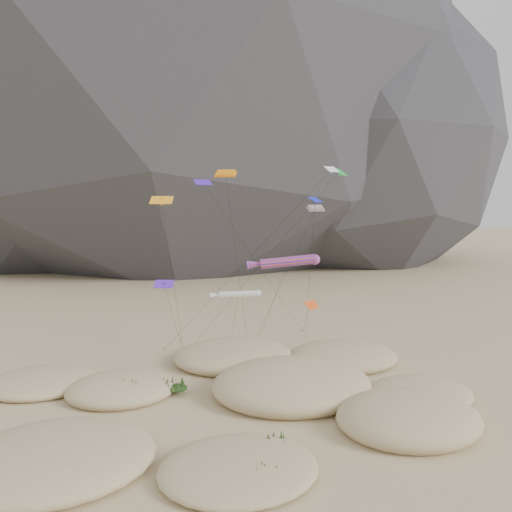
{
  "coord_description": "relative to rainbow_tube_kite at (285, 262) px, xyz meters",
  "views": [
    {
      "loc": [
        -10.39,
        -42.83,
        19.95
      ],
      "look_at": [
        1.94,
        12.0,
        13.36
      ],
      "focal_mm": 35.0,
      "sensor_mm": 36.0,
      "label": 1
    }
  ],
  "objects": [
    {
      "name": "dune_grass",
      "position": [
        -6.22,
        -9.01,
        -11.58
      ],
      "size": [
        39.81,
        27.81,
        1.51
      ],
      "color": "black",
      "rests_on": "ground"
    },
    {
      "name": "dunes",
      "position": [
        -6.01,
        -9.47,
        -11.68
      ],
      "size": [
        48.53,
        35.95,
        4.23
      ],
      "color": "#CCB789",
      "rests_on": "ground"
    },
    {
      "name": "orange_parafoil",
      "position": [
        -6.69,
        1.95,
        10.07
      ],
      "size": [
        5.77,
        10.03,
        23.22
      ],
      "color": "orange",
      "rests_on": "ground"
    },
    {
      "name": "rock_headland",
      "position": [
        0.6,
        105.4,
        60.27
      ],
      "size": [
        226.37,
        148.64,
        177.5
      ],
      "color": "black",
      "rests_on": "ground"
    },
    {
      "name": "white_tube_kite",
      "position": [
        -6.41,
        -3.07,
        -3.04
      ],
      "size": [
        5.39,
        12.62,
        9.95
      ],
      "color": "silver",
      "rests_on": "ground"
    },
    {
      "name": "delta_kites",
      "position": [
        -3.65,
        -1.02,
        5.22
      ],
      "size": [
        24.35,
        20.72,
        23.56
      ],
      "color": "#401EB4",
      "rests_on": "ground"
    },
    {
      "name": "rainbow_tube_kite",
      "position": [
        0.0,
        0.0,
        0.0
      ],
      "size": [
        8.53,
        13.15,
        13.38
      ],
      "color": "#FF501A",
      "rests_on": "ground"
    },
    {
      "name": "multi_parafoil",
      "position": [
        3.27,
        -0.9,
        6.03
      ],
      "size": [
        4.87,
        14.46,
        19.14
      ],
      "color": "#FF401A",
      "rests_on": "ground"
    },
    {
      "name": "ground",
      "position": [
        -5.77,
        -13.31,
        -12.41
      ],
      "size": [
        500.0,
        500.0,
        0.0
      ],
      "primitive_type": "plane",
      "color": "#CCB789",
      "rests_on": "ground"
    },
    {
      "name": "kite_stakes",
      "position": [
        -4.52,
        9.84,
        -12.26
      ],
      "size": [
        20.66,
        7.58,
        0.3
      ],
      "color": "#3F2D1E",
      "rests_on": "ground"
    }
  ]
}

